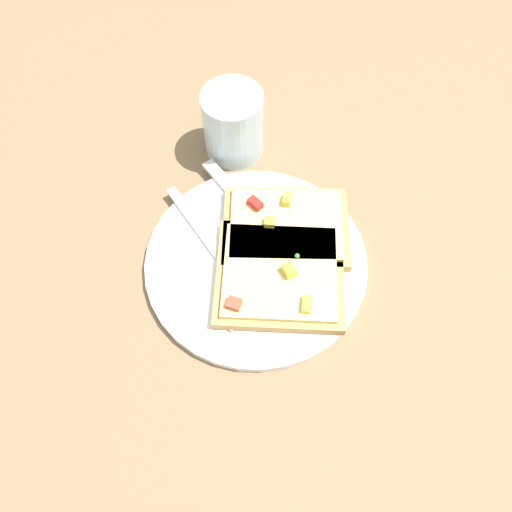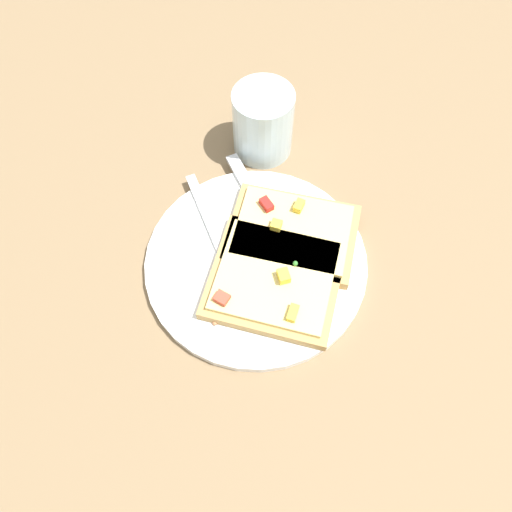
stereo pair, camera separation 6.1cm
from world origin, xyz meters
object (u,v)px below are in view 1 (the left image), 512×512
(pizza_slice_main, at_px, (280,274))
(drinking_glass, at_px, (233,124))
(plate, at_px, (256,262))
(fork, at_px, (221,258))
(knife, at_px, (246,206))
(pizza_slice_corner, at_px, (286,227))

(pizza_slice_main, relative_size, drinking_glass, 1.68)
(plate, bearing_deg, drinking_glass, -72.87)
(fork, distance_m, pizza_slice_main, 0.08)
(knife, relative_size, pizza_slice_main, 1.01)
(fork, xyz_separation_m, knife, (-0.02, -0.08, -0.00))
(plate, relative_size, pizza_slice_corner, 1.62)
(knife, bearing_deg, drinking_glass, 152.17)
(fork, height_order, pizza_slice_corner, pizza_slice_corner)
(plate, height_order, pizza_slice_corner, pizza_slice_corner)
(plate, xyz_separation_m, knife, (0.02, -0.08, 0.01))
(drinking_glass, bearing_deg, plate, 107.13)
(knife, distance_m, pizza_slice_main, 0.11)
(fork, relative_size, knife, 1.09)
(knife, xyz_separation_m, drinking_glass, (0.03, -0.11, 0.03))
(fork, bearing_deg, plate, 54.39)
(pizza_slice_main, bearing_deg, fork, 162.95)
(fork, xyz_separation_m, pizza_slice_corner, (-0.07, -0.05, 0.01))
(plate, bearing_deg, pizza_slice_main, 146.73)
(plate, distance_m, pizza_slice_corner, 0.06)
(plate, bearing_deg, knife, -72.49)
(pizza_slice_main, bearing_deg, knife, 114.90)
(fork, relative_size, pizza_slice_main, 1.10)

